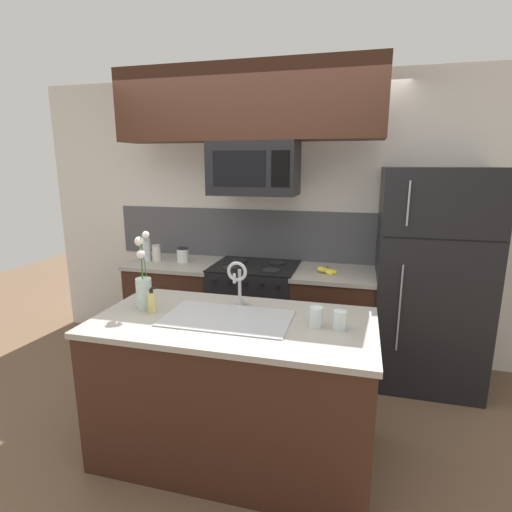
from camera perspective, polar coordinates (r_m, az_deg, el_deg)
The scene contains 20 objects.
ground_plane at distance 3.20m, azimuth -4.58°, elevation -21.59°, with size 10.00×10.00×0.00m, color brown.
rear_partition at distance 3.85m, azimuth 5.63°, elevation 5.20°, with size 5.20×0.10×2.60m, color silver.
splash_band at distance 3.87m, azimuth 1.06°, elevation 3.07°, with size 3.03×0.01×0.48m, color #4C4C51.
back_counter_left at distance 4.01m, azimuth -11.07°, elevation -7.08°, with size 0.83×0.65×0.91m.
back_counter_right at distance 3.65m, azimuth 10.94°, elevation -9.13°, with size 0.71×0.65×0.91m.
stove_range at distance 3.75m, azimuth -0.16°, elevation -8.17°, with size 0.76×0.64×0.93m.
microwave at distance 3.48m, azimuth -0.26°, elevation 12.39°, with size 0.74×0.40×0.45m.
upper_cabinet_band at distance 3.50m, azimuth -1.45°, elevation 20.97°, with size 2.24×0.34×0.60m, color #381E14.
refrigerator at distance 3.57m, azimuth 23.58°, elevation -3.03°, with size 0.85×0.74×1.79m.
storage_jar_tall at distance 3.97m, azimuth -15.52°, elevation 0.87°, with size 0.10×0.10×0.21m.
storage_jar_medium at distance 3.93m, azimuth -14.03°, elevation 0.42°, with size 0.08×0.08×0.16m.
storage_jar_short at distance 3.84m, azimuth -10.43°, elevation 0.17°, with size 0.11×0.11×0.14m.
banana_bunch at distance 3.45m, azimuth 10.15°, elevation -2.08°, with size 0.19×0.16×0.08m.
island_counter at distance 2.63m, azimuth -3.12°, elevation -18.25°, with size 1.68×0.86×0.91m.
kitchen_sink at distance 2.46m, azimuth -4.10°, elevation -10.41°, with size 0.76×0.44×0.16m.
sink_faucet at distance 2.56m, azimuth -2.62°, elevation -3.07°, with size 0.14×0.14×0.31m.
dish_soap_bottle at distance 2.58m, azimuth -14.66°, elevation -6.38°, with size 0.06×0.05×0.16m.
drinking_glass at distance 2.33m, azimuth 8.58°, elevation -8.55°, with size 0.08×0.08×0.12m.
spare_glass at distance 2.31m, azimuth 11.86°, elevation -8.95°, with size 0.07×0.07×0.11m.
flower_vase at distance 2.65m, azimuth -15.76°, elevation -4.14°, with size 0.11×0.12×0.50m.
Camera 1 is at (0.90, -2.48, 1.82)m, focal length 28.00 mm.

